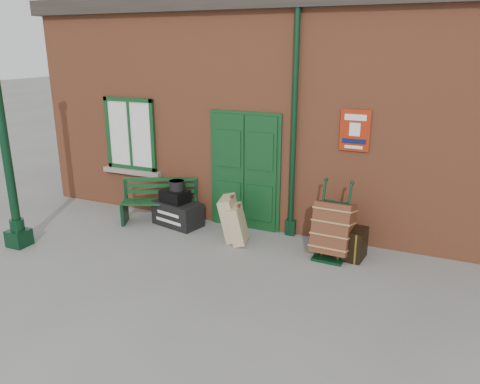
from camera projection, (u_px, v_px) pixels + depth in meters
The scene contains 11 objects.
ground at pixel (226, 259), 7.80m from camera, with size 80.00×80.00×0.00m, color gray.
station_building at pixel (295, 105), 10.20m from camera, with size 10.30×4.30×4.36m.
canopy_column at pixel (9, 169), 7.91m from camera, with size 0.34×0.34×3.61m.
bench at pixel (160, 200), 9.33m from camera, with size 1.54×1.03×0.92m.
houdini_trunk at pixel (178, 214), 9.23m from camera, with size 0.95×0.52×0.47m, color black.
strongbox at pixel (175, 196), 9.14m from camera, with size 0.52×0.38×0.24m, color black.
hatbox at pixel (177, 185), 9.09m from camera, with size 0.28×0.28×0.19m, color black.
suitcase_back at pixel (231, 218), 8.49m from camera, with size 0.23×0.56×0.79m, color tan.
suitcase_front at pixel (238, 224), 8.35m from camera, with size 0.20×0.51×0.68m, color tan.
porter_trolley at pixel (333, 229), 7.76m from camera, with size 0.64×0.69×1.27m.
dark_trunk at pixel (343, 241), 7.85m from camera, with size 0.72×0.47×0.52m, color black.
Camera 1 is at (3.11, -6.40, 3.40)m, focal length 35.00 mm.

